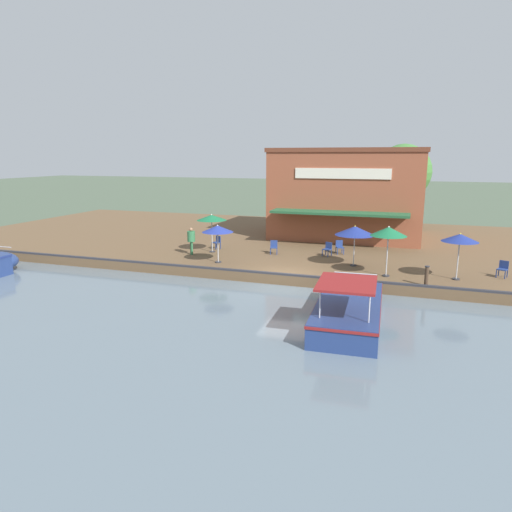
% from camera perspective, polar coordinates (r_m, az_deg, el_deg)
% --- Properties ---
extents(ground_plane, '(220.00, 220.00, 0.00)m').
position_cam_1_polar(ground_plane, '(23.67, 3.70, -3.89)').
color(ground_plane, '#4C5B47').
extents(quay_deck, '(22.00, 56.00, 0.60)m').
position_cam_1_polar(quay_deck, '(34.08, 8.47, 1.56)').
color(quay_deck, brown).
rests_on(quay_deck, ground).
extents(quay_edge_fender, '(0.20, 50.40, 0.10)m').
position_cam_1_polar(quay_edge_fender, '(23.59, 3.78, -2.31)').
color(quay_edge_fender, '#2D2D33').
rests_on(quay_edge_fender, quay_deck).
extents(waterfront_restaurant, '(9.79, 10.95, 6.59)m').
position_cam_1_polar(waterfront_restaurant, '(35.74, 11.50, 7.76)').
color(waterfront_restaurant, brown).
rests_on(waterfront_restaurant, quay_deck).
extents(patio_umbrella_by_entrance, '(1.83, 1.83, 2.60)m').
position_cam_1_polar(patio_umbrella_by_entrance, '(23.84, 16.24, 2.95)').
color(patio_umbrella_by_entrance, '#B7B7B7').
rests_on(patio_umbrella_by_entrance, quay_deck).
extents(patio_umbrella_mid_patio_right, '(1.89, 1.89, 2.44)m').
position_cam_1_polar(patio_umbrella_mid_patio_right, '(29.01, -5.57, 4.79)').
color(patio_umbrella_mid_patio_right, '#B7B7B7').
rests_on(patio_umbrella_mid_patio_right, quay_deck).
extents(patio_umbrella_mid_patio_left, '(1.75, 1.75, 2.35)m').
position_cam_1_polar(patio_umbrella_mid_patio_left, '(24.44, 24.15, 2.07)').
color(patio_umbrella_mid_patio_left, '#B7B7B7').
rests_on(patio_umbrella_mid_patio_left, quay_deck).
extents(patio_umbrella_far_corner, '(2.19, 2.19, 2.29)m').
position_cam_1_polar(patio_umbrella_far_corner, '(25.78, 12.26, 3.12)').
color(patio_umbrella_far_corner, '#B7B7B7').
rests_on(patio_umbrella_far_corner, quay_deck).
extents(patio_umbrella_back_row, '(1.79, 1.79, 2.21)m').
position_cam_1_polar(patio_umbrella_back_row, '(26.08, -4.82, 3.39)').
color(patio_umbrella_back_row, '#B7B7B7').
rests_on(patio_umbrella_back_row, quay_deck).
extents(cafe_chair_mid_patio, '(0.59, 0.59, 0.85)m').
position_cam_1_polar(cafe_chair_mid_patio, '(30.33, -4.90, 1.80)').
color(cafe_chair_mid_patio, navy).
rests_on(cafe_chair_mid_patio, quay_deck).
extents(cafe_chair_facing_river, '(0.58, 0.58, 0.85)m').
position_cam_1_polar(cafe_chair_facing_river, '(26.23, 28.47, -1.35)').
color(cafe_chair_facing_river, navy).
rests_on(cafe_chair_facing_river, quay_deck).
extents(cafe_chair_under_first_umbrella, '(0.57, 0.57, 0.85)m').
position_cam_1_polar(cafe_chair_under_first_umbrella, '(28.34, 8.94, 0.95)').
color(cafe_chair_under_first_umbrella, navy).
rests_on(cafe_chair_under_first_umbrella, quay_deck).
extents(cafe_chair_beside_entrance, '(0.58, 0.58, 0.85)m').
position_cam_1_polar(cafe_chair_beside_entrance, '(29.11, 10.41, 1.20)').
color(cafe_chair_beside_entrance, navy).
rests_on(cafe_chair_beside_entrance, quay_deck).
extents(cafe_chair_back_row_seat, '(0.53, 0.53, 0.85)m').
position_cam_1_polar(cafe_chair_back_row_seat, '(28.61, 2.24, 1.20)').
color(cafe_chair_back_row_seat, navy).
rests_on(cafe_chair_back_row_seat, quay_deck).
extents(person_near_entrance, '(0.48, 0.48, 1.69)m').
position_cam_1_polar(person_near_entrance, '(28.64, -8.10, 2.28)').
color(person_near_entrance, '#337547').
rests_on(person_near_entrance, quay_deck).
extents(motorboat_nearest_quay, '(7.44, 2.74, 2.09)m').
position_cam_1_polar(motorboat_nearest_quay, '(19.29, 11.67, -6.07)').
color(motorboat_nearest_quay, navy).
rests_on(motorboat_nearest_quay, river_water).
extents(mooring_post, '(0.22, 0.22, 0.97)m').
position_cam_1_polar(mooring_post, '(23.04, 20.54, -2.32)').
color(mooring_post, '#473323').
rests_on(mooring_post, quay_deck).
extents(tree_downstream_bank, '(4.83, 4.60, 7.03)m').
position_cam_1_polar(tree_downstream_bank, '(40.24, 17.63, 9.78)').
color(tree_downstream_bank, brown).
rests_on(tree_downstream_bank, quay_deck).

